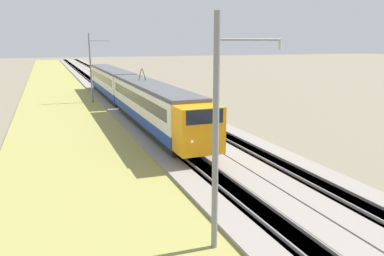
# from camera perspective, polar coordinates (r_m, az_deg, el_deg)

# --- Properties ---
(ballast_main) EXTENTS (240.00, 4.40, 0.30)m
(ballast_main) POSITION_cam_1_polar(r_m,az_deg,el_deg) (55.66, -12.69, 5.06)
(ballast_main) COLOR gray
(ballast_main) RESTS_ON ground
(ballast_adjacent) EXTENTS (240.00, 4.40, 0.30)m
(ballast_adjacent) POSITION_cam_1_polar(r_m,az_deg,el_deg) (56.50, -8.14, 5.36)
(ballast_adjacent) COLOR gray
(ballast_adjacent) RESTS_ON ground
(track_main) EXTENTS (240.00, 1.57, 0.45)m
(track_main) POSITION_cam_1_polar(r_m,az_deg,el_deg) (55.66, -12.69, 5.07)
(track_main) COLOR #4C4238
(track_main) RESTS_ON ground
(track_adjacent) EXTENTS (240.00, 1.57, 0.45)m
(track_adjacent) POSITION_cam_1_polar(r_m,az_deg,el_deg) (56.50, -8.15, 5.37)
(track_adjacent) COLOR #4C4238
(track_adjacent) RESTS_ON ground
(grass_verge) EXTENTS (240.00, 11.17, 0.12)m
(grass_verge) POSITION_cam_1_polar(r_m,az_deg,el_deg) (55.11, -18.85, 4.52)
(grass_verge) COLOR #99934C
(grass_verge) RESTS_ON ground
(passenger_train) EXTENTS (43.39, 2.86, 5.13)m
(passenger_train) POSITION_cam_1_polar(r_m,az_deg,el_deg) (42.05, -9.95, 5.84)
(passenger_train) COLOR orange
(passenger_train) RESTS_ON ground
(catenary_mast_near) EXTENTS (0.22, 2.56, 8.42)m
(catenary_mast_near) POSITION_cam_1_polar(r_m,az_deg,el_deg) (12.81, 3.87, -1.01)
(catenary_mast_near) COLOR slate
(catenary_mast_near) RESTS_ON ground
(catenary_mast_mid) EXTENTS (0.22, 2.56, 8.56)m
(catenary_mast_mid) POSITION_cam_1_polar(r_m,az_deg,el_deg) (48.23, -15.12, 8.88)
(catenary_mast_mid) COLOR slate
(catenary_mast_mid) RESTS_ON ground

